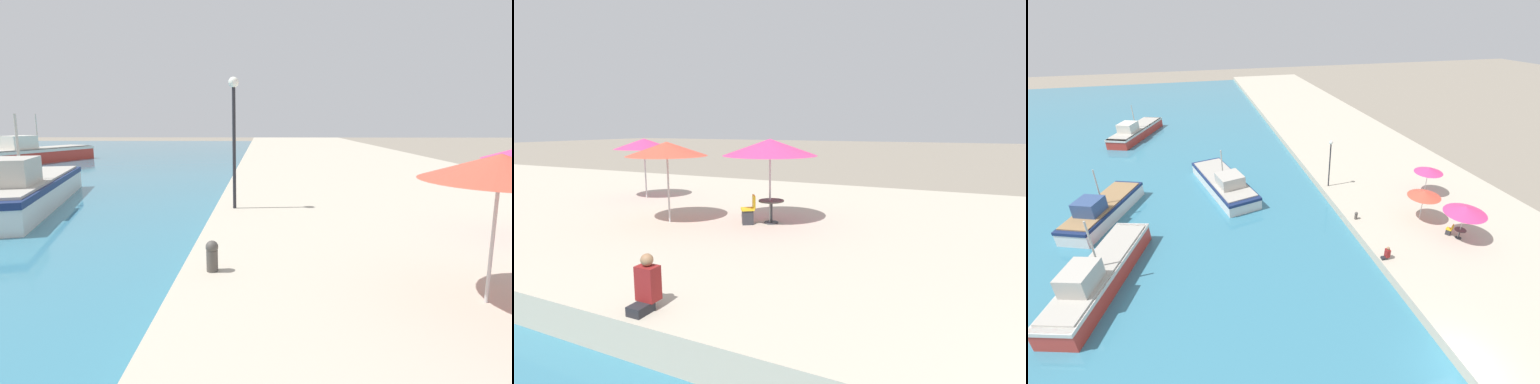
% 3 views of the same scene
% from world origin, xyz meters
% --- Properties ---
extents(ground_plane, '(200.00, 200.00, 0.00)m').
position_xyz_m(ground_plane, '(0.00, 0.00, 0.00)').
color(ground_plane, gray).
extents(water_basin, '(56.00, 90.00, 0.04)m').
position_xyz_m(water_basin, '(-28.00, 37.00, 0.02)').
color(water_basin, teal).
rests_on(water_basin, ground_plane).
extents(quay_promenade, '(16.00, 90.00, 0.71)m').
position_xyz_m(quay_promenade, '(8.00, 37.00, 0.36)').
color(quay_promenade, '#BCB29E').
rests_on(quay_promenade, ground_plane).
extents(fishing_boat_near, '(5.25, 10.28, 4.79)m').
position_xyz_m(fishing_boat_near, '(-17.87, 10.98, 0.98)').
color(fishing_boat_near, red).
rests_on(fishing_boat_near, water_basin).
extents(fishing_boat_mid, '(5.64, 9.02, 4.40)m').
position_xyz_m(fishing_boat_mid, '(-19.23, 19.70, 0.91)').
color(fishing_boat_mid, white).
rests_on(fishing_boat_mid, water_basin).
extents(fishing_boat_far, '(5.72, 11.09, 4.06)m').
position_xyz_m(fishing_boat_far, '(-8.86, 22.23, 0.84)').
color(fishing_boat_far, silver).
rests_on(fishing_boat_far, water_basin).
extents(fishing_boat_distant, '(6.45, 10.94, 4.40)m').
position_xyz_m(fishing_boat_distant, '(-18.88, 41.28, 0.91)').
color(fishing_boat_distant, red).
rests_on(fishing_boat_distant, water_basin).
extents(cafe_umbrella_pink, '(2.94, 2.94, 2.66)m').
position_xyz_m(cafe_umbrella_pink, '(6.83, 8.78, 3.11)').
color(cafe_umbrella_pink, '#B7B7B7').
rests_on(cafe_umbrella_pink, quay_promenade).
extents(cafe_umbrella_white, '(2.52, 2.52, 2.56)m').
position_xyz_m(cafe_umbrella_white, '(5.57, 11.73, 3.05)').
color(cafe_umbrella_white, '#B7B7B7').
rests_on(cafe_umbrella_white, quay_promenade).
extents(cafe_umbrella_striped, '(2.48, 2.48, 2.53)m').
position_xyz_m(cafe_umbrella_striped, '(8.69, 15.55, 3.02)').
color(cafe_umbrella_striped, '#B7B7B7').
rests_on(cafe_umbrella_striped, quay_promenade).
extents(cafe_table, '(0.80, 0.80, 0.74)m').
position_xyz_m(cafe_table, '(6.85, 8.74, 1.25)').
color(cafe_table, '#333338').
rests_on(cafe_table, quay_promenade).
extents(cafe_chair_left, '(0.57, 0.58, 0.91)m').
position_xyz_m(cafe_chair_left, '(6.44, 9.34, 1.04)').
color(cafe_chair_left, '#2D2D33').
rests_on(cafe_chair_left, quay_promenade).
extents(person_at_quay, '(0.52, 0.36, 0.96)m').
position_xyz_m(person_at_quay, '(0.48, 8.02, 1.13)').
color(person_at_quay, '#232328').
rests_on(person_at_quay, quay_promenade).
extents(mooring_bollard, '(0.26, 0.26, 0.65)m').
position_xyz_m(mooring_bollard, '(0.68, 13.11, 1.06)').
color(mooring_bollard, '#4C4742').
rests_on(mooring_bollard, quay_promenade).
extents(lamppost, '(0.36, 0.36, 4.56)m').
position_xyz_m(lamppost, '(0.72, 19.20, 3.81)').
color(lamppost, '#232328').
rests_on(lamppost, quay_promenade).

